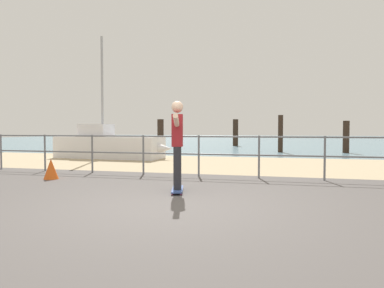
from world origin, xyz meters
The scene contains 12 objects.
ground_plane centered at (0.00, -1.00, 0.00)m, with size 24.00×10.00×0.04m, color #514C49.
beach_strip centered at (0.00, 7.00, 0.00)m, with size 24.00×6.00×0.04m, color tan.
sea_surface centered at (0.00, 35.00, 0.00)m, with size 72.00×50.00×0.04m, color slate.
railing_fence centered at (-1.09, 3.60, 0.69)m, with size 10.51×0.05×1.05m.
sailboat centered at (-5.04, 8.13, 0.52)m, with size 5.01×1.66×4.97m.
skateboard centered at (-0.20, 1.29, 0.07)m, with size 0.39×0.82×0.08m.
skateboarder centered at (-0.20, 1.29, 1.02)m, with size 0.45×1.42×1.65m.
groyne_post_0 centered at (-4.79, 13.22, 0.87)m, with size 0.34×0.34×1.73m, color #332319.
groyne_post_1 centered at (-1.64, 20.00, 0.94)m, with size 0.37×0.37×1.88m, color #332319.
groyne_post_2 centered at (1.52, 13.64, 0.96)m, with size 0.25×0.25×1.91m, color #332319.
groyne_post_3 centered at (4.67, 13.98, 0.81)m, with size 0.31×0.31×1.61m, color #332319.
traffic_cone centered at (-3.62, 2.21, 0.25)m, with size 0.36×0.36×0.50m, color #E55919.
Camera 1 is at (1.77, -5.15, 1.21)m, focal length 33.57 mm.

